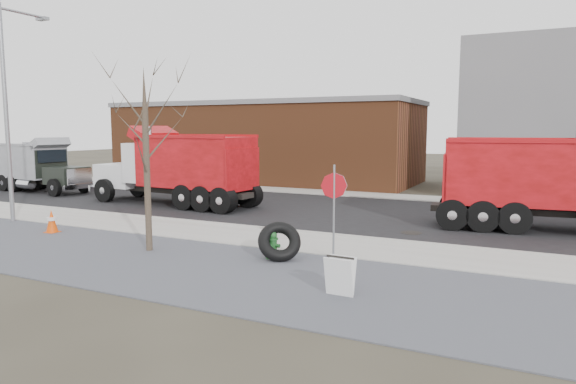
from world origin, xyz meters
The scene contains 17 objects.
ground centered at (0.00, 0.00, 0.00)m, with size 120.00×120.00×0.00m, color #383328.
gravel_verge centered at (0.00, -3.50, 0.01)m, with size 60.00×5.00×0.03m, color slate.
sidewalk centered at (0.00, 0.25, 0.03)m, with size 60.00×2.50×0.06m, color #9E9B93.
curb centered at (0.00, 1.55, 0.06)m, with size 60.00×0.15×0.11m, color #9E9B93.
road centered at (0.00, 6.30, 0.01)m, with size 60.00×9.40×0.02m, color black.
far_sidewalk centered at (0.00, 12.00, 0.03)m, with size 60.00×2.00×0.06m, color #9E9B93.
building_brick centered at (-10.00, 17.00, 2.65)m, with size 20.20×8.20×5.30m.
bare_tree centered at (-3.20, -2.60, 3.30)m, with size 3.20×3.20×5.20m.
street_light centered at (-11.00, -1.02, 4.52)m, with size 0.50×2.00×8.00m.
fire_hydrant centered at (0.41, -1.86, 0.35)m, with size 0.44×0.42×0.77m.
truck_tire centered at (0.62, -1.88, 0.51)m, with size 1.48×1.42×1.11m.
stop_sign centered at (1.93, -1.30, 1.76)m, with size 0.61×0.38×2.56m.
sandwich_board centered at (3.11, -4.00, 0.45)m, with size 0.62×0.40×0.84m.
traffic_cone_far centered at (-7.90, -2.02, 0.39)m, with size 0.41×0.41×0.79m.
dump_truck_red_a centered at (7.27, 5.69, 1.78)m, with size 8.73×3.33×3.49m.
dump_truck_red_b centered at (-8.05, 4.96, 1.81)m, with size 8.50×2.98×3.56m.
dump_truck_grey centered at (-18.33, 5.65, 1.52)m, with size 6.66×2.59×2.97m.
Camera 1 is at (6.67, -13.80, 3.49)m, focal length 32.00 mm.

